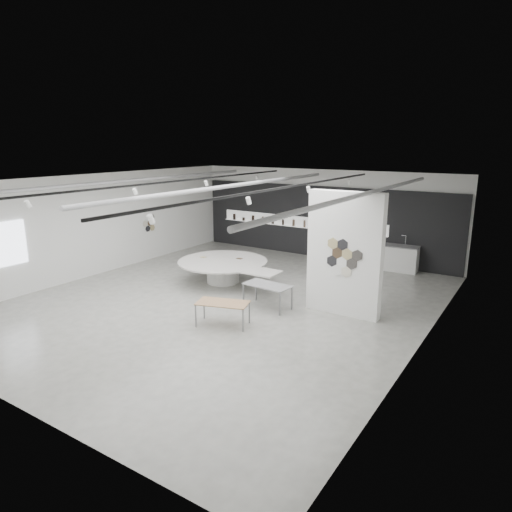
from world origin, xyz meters
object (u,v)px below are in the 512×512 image
Objects in this scene: partition_column at (345,254)px; kitchen_counter at (395,258)px; sample_table_wood at (223,304)px; display_island at (224,268)px; sample_table_stone at (267,287)px.

partition_column is 5.67m from kitchen_counter.
sample_table_wood is at bearing -109.10° from kitchen_counter.
display_island is 6.81m from kitchen_counter.
display_island is 2.63× the size of sample_table_wood.
sample_table_wood is (-2.42, -2.62, -1.18)m from partition_column.
display_island is 2.76× the size of sample_table_stone.
partition_column reaches higher than sample_table_stone.
partition_column is 1.98× the size of kitchen_counter.
sample_table_stone is (-2.10, -0.80, -1.12)m from partition_column.
sample_table_stone is 0.82× the size of kitchen_counter.
display_island is at bearing 126.18° from sample_table_wood.
display_island is 2.26× the size of kitchen_counter.
display_island is (-4.75, 0.56, -1.27)m from partition_column.
display_island is at bearing 173.29° from partition_column.
sample_table_wood is 1.86m from sample_table_stone.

